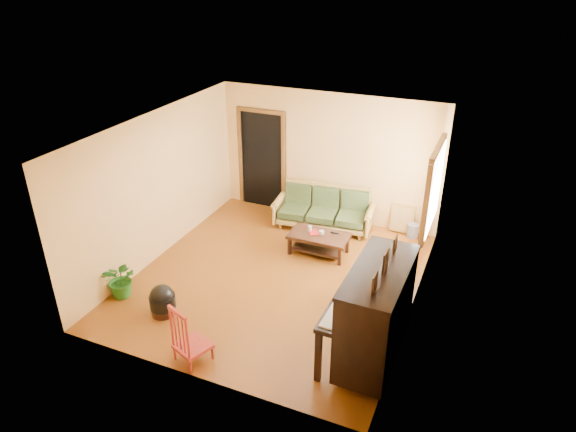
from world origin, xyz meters
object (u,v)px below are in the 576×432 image
at_px(red_chair, 191,333).
at_px(armchair, 384,266).
at_px(footstool, 163,303).
at_px(sofa, 323,209).
at_px(potted_plant, 122,279).
at_px(coffee_table, 319,244).
at_px(ceramic_crock, 413,231).
at_px(piano, 376,315).

bearing_deg(red_chair, armchair, 76.13).
bearing_deg(footstool, red_chair, -34.69).
distance_m(sofa, potted_plant, 4.04).
relative_size(coffee_table, footstool, 2.73).
xyz_separation_m(sofa, footstool, (-1.29, -3.55, -0.22)).
bearing_deg(coffee_table, potted_plant, -134.36).
distance_m(coffee_table, ceramic_crock, 1.95).
relative_size(armchair, ceramic_crock, 2.78).
bearing_deg(potted_plant, footstool, -8.75).
xyz_separation_m(armchair, piano, (0.28, -1.73, 0.32)).
height_order(sofa, piano, piano).
bearing_deg(armchair, potted_plant, -139.85).
distance_m(red_chair, potted_plant, 1.98).
distance_m(piano, footstool, 3.22).
bearing_deg(footstool, potted_plant, 171.25).
height_order(coffee_table, armchair, armchair).
xyz_separation_m(piano, red_chair, (-2.20, -0.97, -0.26)).
relative_size(armchair, potted_plant, 1.24).
height_order(armchair, ceramic_crock, armchair).
bearing_deg(piano, ceramic_crock, 93.46).
bearing_deg(sofa, potted_plant, -128.21).
bearing_deg(armchair, ceramic_crock, 99.04).
relative_size(coffee_table, red_chair, 1.21).
xyz_separation_m(coffee_table, red_chair, (-0.60, -3.25, 0.25)).
height_order(footstool, red_chair, red_chair).
bearing_deg(piano, sofa, 121.09).
height_order(red_chair, ceramic_crock, red_chair).
bearing_deg(ceramic_crock, footstool, -127.85).
relative_size(coffee_table, armchair, 1.39).
xyz_separation_m(piano, footstool, (-3.16, -0.31, -0.52)).
height_order(coffee_table, piano, piano).
distance_m(footstool, potted_plant, 0.87).
relative_size(sofa, coffee_table, 1.79).
height_order(coffee_table, ceramic_crock, coffee_table).
relative_size(footstool, ceramic_crock, 1.42).
xyz_separation_m(piano, ceramic_crock, (-0.15, 3.57, -0.57)).
height_order(sofa, coffee_table, sofa).
bearing_deg(potted_plant, sofa, 57.96).
bearing_deg(piano, potted_plant, -176.41).
bearing_deg(potted_plant, ceramic_crock, 44.09).
bearing_deg(red_chair, sofa, 107.15).
xyz_separation_m(sofa, piano, (1.87, -3.24, 0.30)).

